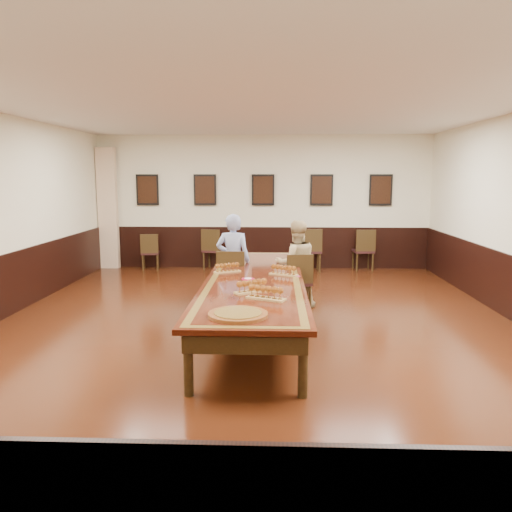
{
  "coord_description": "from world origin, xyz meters",
  "views": [
    {
      "loc": [
        0.29,
        -7.11,
        2.21
      ],
      "look_at": [
        0.0,
        0.5,
        1.0
      ],
      "focal_mm": 35.0,
      "sensor_mm": 36.0,
      "label": 1
    }
  ],
  "objects_px": {
    "chair_man": "(232,279)",
    "spare_chair_d": "(363,249)",
    "person_man": "(233,260)",
    "spare_chair_c": "(311,250)",
    "person_woman": "(296,264)",
    "conference_table": "(255,288)",
    "chair_woman": "(297,281)",
    "carved_platter": "(238,315)",
    "spare_chair_b": "(214,249)",
    "spare_chair_a": "(150,252)"
  },
  "relations": [
    {
      "from": "person_woman",
      "to": "conference_table",
      "type": "xyz_separation_m",
      "value": [
        -0.65,
        -1.28,
        -0.13
      ]
    },
    {
      "from": "person_woman",
      "to": "carved_platter",
      "type": "bearing_deg",
      "value": 66.71
    },
    {
      "from": "spare_chair_d",
      "to": "conference_table",
      "type": "xyz_separation_m",
      "value": [
        -2.4,
        -4.77,
        0.12
      ]
    },
    {
      "from": "carved_platter",
      "to": "person_woman",
      "type": "bearing_deg",
      "value": 77.26
    },
    {
      "from": "spare_chair_c",
      "to": "person_man",
      "type": "bearing_deg",
      "value": 62.46
    },
    {
      "from": "spare_chair_c",
      "to": "person_woman",
      "type": "height_order",
      "value": "person_woman"
    },
    {
      "from": "spare_chair_a",
      "to": "chair_man",
      "type": "bearing_deg",
      "value": 113.88
    },
    {
      "from": "chair_man",
      "to": "spare_chair_c",
      "type": "relative_size",
      "value": 0.99
    },
    {
      "from": "chair_woman",
      "to": "person_woman",
      "type": "relative_size",
      "value": 0.64
    },
    {
      "from": "spare_chair_a",
      "to": "spare_chair_c",
      "type": "height_order",
      "value": "spare_chair_c"
    },
    {
      "from": "person_man",
      "to": "carved_platter",
      "type": "xyz_separation_m",
      "value": [
        0.33,
        -3.3,
        -0.02
      ]
    },
    {
      "from": "spare_chair_b",
      "to": "carved_platter",
      "type": "distance_m",
      "value": 6.84
    },
    {
      "from": "chair_woman",
      "to": "carved_platter",
      "type": "bearing_deg",
      "value": 66.02
    },
    {
      "from": "spare_chair_a",
      "to": "spare_chair_c",
      "type": "distance_m",
      "value": 3.84
    },
    {
      "from": "chair_man",
      "to": "spare_chair_d",
      "type": "height_order",
      "value": "chair_man"
    },
    {
      "from": "person_woman",
      "to": "spare_chair_d",
      "type": "bearing_deg",
      "value": -127.17
    },
    {
      "from": "chair_man",
      "to": "spare_chair_b",
      "type": "relative_size",
      "value": 1.02
    },
    {
      "from": "chair_man",
      "to": "spare_chair_b",
      "type": "xyz_separation_m",
      "value": [
        -0.75,
        3.56,
        -0.01
      ]
    },
    {
      "from": "chair_woman",
      "to": "spare_chair_b",
      "type": "distance_m",
      "value": 4.0
    },
    {
      "from": "spare_chair_d",
      "to": "carved_platter",
      "type": "relative_size",
      "value": 1.48
    },
    {
      "from": "person_woman",
      "to": "chair_woman",
      "type": "bearing_deg",
      "value": 90.0
    },
    {
      "from": "spare_chair_a",
      "to": "spare_chair_d",
      "type": "distance_m",
      "value": 5.1
    },
    {
      "from": "chair_man",
      "to": "conference_table",
      "type": "xyz_separation_m",
      "value": [
        0.43,
        -1.17,
        0.11
      ]
    },
    {
      "from": "chair_woman",
      "to": "spare_chair_d",
      "type": "height_order",
      "value": "spare_chair_d"
    },
    {
      "from": "chair_woman",
      "to": "spare_chair_b",
      "type": "relative_size",
      "value": 0.97
    },
    {
      "from": "spare_chair_b",
      "to": "spare_chair_d",
      "type": "relative_size",
      "value": 1.0
    },
    {
      "from": "spare_chair_b",
      "to": "conference_table",
      "type": "xyz_separation_m",
      "value": [
        1.18,
        -4.73,
        0.12
      ]
    },
    {
      "from": "spare_chair_b",
      "to": "conference_table",
      "type": "relative_size",
      "value": 0.2
    },
    {
      "from": "spare_chair_d",
      "to": "spare_chair_c",
      "type": "bearing_deg",
      "value": 2.43
    },
    {
      "from": "person_man",
      "to": "person_woman",
      "type": "height_order",
      "value": "person_man"
    },
    {
      "from": "spare_chair_b",
      "to": "conference_table",
      "type": "height_order",
      "value": "spare_chair_b"
    },
    {
      "from": "person_woman",
      "to": "spare_chair_b",
      "type": "bearing_deg",
      "value": -72.56
    },
    {
      "from": "spare_chair_b",
      "to": "conference_table",
      "type": "distance_m",
      "value": 4.87
    },
    {
      "from": "spare_chair_c",
      "to": "chair_man",
      "type": "bearing_deg",
      "value": 63.06
    },
    {
      "from": "chair_woman",
      "to": "carved_platter",
      "type": "xyz_separation_m",
      "value": [
        -0.76,
        -3.2,
        0.3
      ]
    },
    {
      "from": "spare_chair_b",
      "to": "chair_woman",
      "type": "bearing_deg",
      "value": 130.66
    },
    {
      "from": "carved_platter",
      "to": "spare_chair_a",
      "type": "bearing_deg",
      "value": 111.46
    },
    {
      "from": "person_man",
      "to": "person_woman",
      "type": "distance_m",
      "value": 1.07
    },
    {
      "from": "chair_man",
      "to": "person_woman",
      "type": "height_order",
      "value": "person_woman"
    },
    {
      "from": "spare_chair_b",
      "to": "spare_chair_d",
      "type": "distance_m",
      "value": 3.58
    },
    {
      "from": "spare_chair_c",
      "to": "carved_platter",
      "type": "xyz_separation_m",
      "value": [
        -1.23,
        -6.61,
        0.27
      ]
    },
    {
      "from": "spare_chair_a",
      "to": "person_man",
      "type": "height_order",
      "value": "person_man"
    },
    {
      "from": "conference_table",
      "to": "chair_woman",
      "type": "bearing_deg",
      "value": 60.39
    },
    {
      "from": "chair_woman",
      "to": "person_man",
      "type": "height_order",
      "value": "person_man"
    },
    {
      "from": "person_man",
      "to": "spare_chair_c",
      "type": "bearing_deg",
      "value": -111.92
    },
    {
      "from": "spare_chair_c",
      "to": "person_woman",
      "type": "relative_size",
      "value": 0.68
    },
    {
      "from": "chair_woman",
      "to": "spare_chair_c",
      "type": "relative_size",
      "value": 0.94
    },
    {
      "from": "conference_table",
      "to": "carved_platter",
      "type": "xyz_separation_m",
      "value": [
        -0.09,
        -2.02,
        0.16
      ]
    },
    {
      "from": "carved_platter",
      "to": "conference_table",
      "type": "bearing_deg",
      "value": 87.33
    },
    {
      "from": "chair_man",
      "to": "spare_chair_a",
      "type": "height_order",
      "value": "chair_man"
    }
  ]
}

